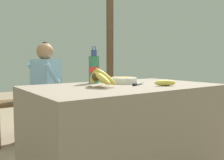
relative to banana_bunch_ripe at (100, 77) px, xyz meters
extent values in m
cube|color=gray|center=(0.22, 0.00, -0.42)|extent=(1.42, 0.85, 0.70)
sphere|color=#4C381E|center=(-0.03, 0.00, 0.00)|extent=(0.06, 0.06, 0.06)
ellipsoid|color=#E0C64C|center=(-0.02, -0.06, 0.00)|extent=(0.07, 0.18, 0.11)
ellipsoid|color=#E0C64C|center=(0.02, -0.04, 0.00)|extent=(0.16, 0.14, 0.15)
ellipsoid|color=#E0C64C|center=(0.02, 0.00, 0.00)|extent=(0.14, 0.05, 0.11)
ellipsoid|color=#E0C64C|center=(0.02, 0.04, 0.00)|extent=(0.16, 0.14, 0.14)
ellipsoid|color=#E0C64C|center=(-0.02, 0.06, 0.00)|extent=(0.08, 0.16, 0.13)
cylinder|color=white|center=(0.31, 0.13, -0.05)|extent=(0.22, 0.22, 0.04)
torus|color=white|center=(0.31, 0.13, -0.03)|extent=(0.22, 0.22, 0.02)
cylinder|color=#BC8942|center=(0.31, 0.13, -0.03)|extent=(0.18, 0.18, 0.01)
cylinder|color=#337556|center=(0.13, 0.29, 0.04)|extent=(0.09, 0.09, 0.22)
cylinder|color=red|center=(0.13, 0.29, 0.04)|extent=(0.09, 0.09, 0.05)
cylinder|color=#33477F|center=(0.13, 0.29, 0.18)|extent=(0.05, 0.05, 0.05)
torus|color=#33477F|center=(0.13, 0.29, 0.22)|extent=(0.04, 0.01, 0.04)
ellipsoid|color=#E0C64C|center=(0.43, -0.21, -0.05)|extent=(0.16, 0.12, 0.05)
cube|color=#BCBCC1|center=(0.35, -0.02, -0.06)|extent=(0.15, 0.10, 0.00)
cylinder|color=black|center=(0.25, -0.07, -0.06)|extent=(0.06, 0.04, 0.02)
cube|color=brown|center=(0.09, 1.31, -0.34)|extent=(1.35, 0.32, 0.04)
cube|color=brown|center=(0.66, 1.19, -0.57)|extent=(0.06, 0.06, 0.42)
cube|color=brown|center=(0.66, 1.43, -0.57)|extent=(0.06, 0.06, 0.42)
cylinder|color=#564C60|center=(-0.16, 1.12, -0.55)|extent=(0.09, 0.09, 0.45)
cylinder|color=#564C60|center=(-0.04, 1.15, -0.31)|extent=(0.31, 0.17, 0.09)
cylinder|color=#564C60|center=(-0.20, 1.30, -0.55)|extent=(0.09, 0.09, 0.45)
cylinder|color=#564C60|center=(-0.09, 1.33, -0.31)|extent=(0.31, 0.17, 0.09)
cube|color=#84B7E0|center=(0.07, 1.27, -0.09)|extent=(0.28, 0.38, 0.46)
cylinder|color=#84B7E0|center=(0.08, 1.11, -0.02)|extent=(0.21, 0.12, 0.25)
cylinder|color=#84B7E0|center=(-0.01, 1.42, -0.02)|extent=(0.21, 0.12, 0.25)
sphere|color=#9E704C|center=(0.07, 1.27, 0.22)|extent=(0.19, 0.19, 0.19)
sphere|color=black|center=(0.07, 1.27, 0.30)|extent=(0.07, 0.07, 0.07)
sphere|color=#4C381E|center=(0.46, 1.31, -0.26)|extent=(0.06, 0.06, 0.06)
ellipsoid|color=#8EA842|center=(0.46, 1.26, -0.26)|extent=(0.05, 0.13, 0.11)
ellipsoid|color=#8EA842|center=(0.51, 1.27, -0.26)|extent=(0.15, 0.14, 0.12)
ellipsoid|color=#8EA842|center=(0.52, 1.31, -0.26)|extent=(0.17, 0.05, 0.12)
ellipsoid|color=#8EA842|center=(0.51, 1.34, -0.26)|extent=(0.16, 0.13, 0.12)
ellipsoid|color=#8EA842|center=(0.48, 1.36, -0.26)|extent=(0.09, 0.15, 0.09)
cylinder|color=#4C3823|center=(1.14, 1.52, 0.40)|extent=(0.10, 0.10, 2.34)
camera|label=1|loc=(-0.89, -1.39, 0.11)|focal=38.00mm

